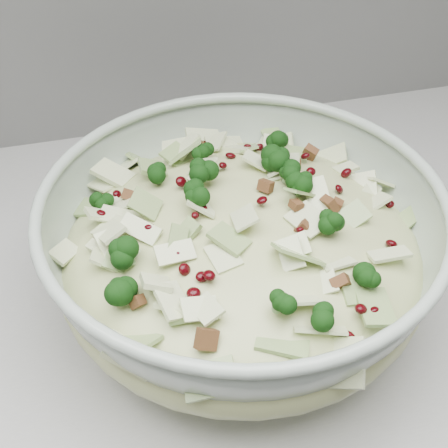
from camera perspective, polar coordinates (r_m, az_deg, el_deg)
name	(u,v)px	position (r m, az deg, el deg)	size (l,w,h in m)	color
mixing_bowl	(241,255)	(0.60, 1.59, -2.83)	(0.41, 0.41, 0.15)	#A1B1A3
salad	(242,236)	(0.59, 1.64, -1.12)	(0.48, 0.48, 0.15)	#C4C989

